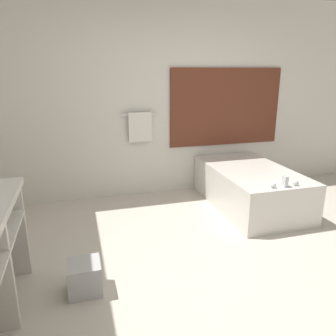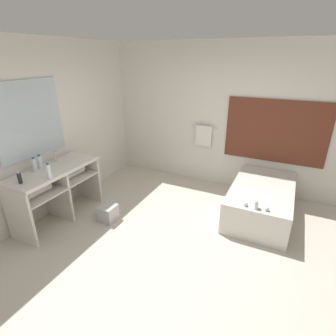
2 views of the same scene
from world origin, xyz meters
name	(u,v)px [view 1 (image 1 of 2)]	position (x,y,z in m)	size (l,w,h in m)	color
ground_plane	(226,277)	(0.00, 0.00, 0.00)	(16.00, 16.00, 0.00)	beige
wall_back_with_blinds	(162,99)	(0.03, 2.23, 1.34)	(7.40, 0.13, 2.70)	silver
bathtub	(250,185)	(0.98, 1.37, 0.28)	(0.93, 1.63, 0.63)	silver
waste_bin	(85,277)	(-1.17, 0.14, 0.13)	(0.26, 0.26, 0.26)	#B2B2B2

